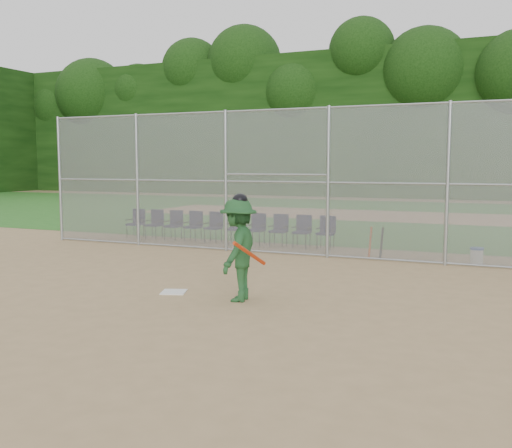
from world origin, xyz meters
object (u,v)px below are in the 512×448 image
at_px(home_plate, 174,292).
at_px(chair_0, 135,223).
at_px(batter_at_plate, 238,249).
at_px(water_cooler, 477,256).

bearing_deg(home_plate, chair_0, 129.76).
bearing_deg(chair_0, batter_at_plate, -44.14).
bearing_deg(chair_0, home_plate, -50.24).
xyz_separation_m(batter_at_plate, water_cooler, (3.86, 5.77, -0.74)).
relative_size(home_plate, chair_0, 0.48).
bearing_deg(batter_at_plate, water_cooler, 56.17).
height_order(batter_at_plate, chair_0, batter_at_plate).
distance_m(home_plate, chair_0, 8.74).
distance_m(home_plate, batter_at_plate, 1.71).
distance_m(water_cooler, chair_0, 10.92).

